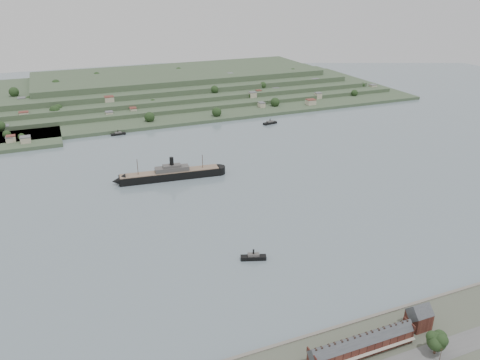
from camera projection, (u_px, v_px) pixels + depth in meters
name	position (u px, v px, depth m)	size (l,w,h in m)	color
ground	(245.00, 206.00, 370.38)	(1400.00, 1400.00, 0.00)	slate
terrace_row	(362.00, 344.00, 221.39)	(55.60, 9.80, 11.07)	#421D17
gabled_building	(419.00, 317.00, 237.29)	(10.40, 10.18, 14.09)	#421D17
far_peninsula	(162.00, 89.00, 709.46)	(760.00, 309.00, 30.00)	#3F5438
steamship	(168.00, 175.00, 418.91)	(102.02, 21.46, 24.48)	black
tugboat	(253.00, 257.00, 299.82)	(16.95, 9.40, 7.39)	black
ferry_west	(118.00, 134.00, 538.83)	(16.80, 4.84, 6.28)	black
ferry_east	(270.00, 123.00, 579.31)	(18.96, 8.36, 6.88)	black
fig_tree	(438.00, 341.00, 219.35)	(11.25, 9.74, 12.55)	#422D1E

